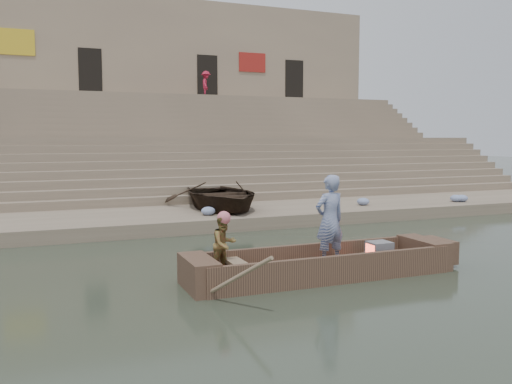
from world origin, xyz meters
TOP-DOWN VIEW (x-y plane):
  - ground at (0.00, 0.00)m, footprint 120.00×120.00m
  - lower_landing at (0.00, 8.00)m, footprint 32.00×4.00m
  - mid_landing at (0.00, 15.50)m, footprint 32.00×3.00m
  - upper_landing at (0.00, 22.50)m, footprint 32.00×3.00m
  - ghat_steps at (0.00, 17.19)m, footprint 32.00×11.00m
  - building_wall at (0.00, 26.50)m, footprint 32.00×5.07m
  - main_rowboat at (0.17, 0.45)m, footprint 5.00×1.30m
  - rowboat_trim at (0.37, 0.44)m, footprint 6.04×2.63m
  - standing_man at (0.37, 0.48)m, footprint 0.72×0.53m
  - rowing_man at (-1.83, 0.62)m, footprint 0.66×0.59m
  - television at (1.54, 0.45)m, footprint 0.46×0.42m
  - beached_rowboat at (0.64, 8.31)m, footprint 3.39×4.64m
  - pedestrian at (4.51, 22.67)m, footprint 0.89×1.14m
  - cloth_bundles at (6.19, 7.10)m, footprint 10.34×0.93m

SIDE VIEW (x-z plane):
  - ground at x=0.00m, z-range 0.00..0.00m
  - main_rowboat at x=0.17m, z-range 0.00..0.22m
  - lower_landing at x=0.00m, z-range 0.00..0.40m
  - rowboat_trim at x=0.37m, z-range -0.59..1.21m
  - television at x=1.54m, z-range 0.22..0.62m
  - cloth_bundles at x=6.19m, z-range 0.40..0.66m
  - rowing_man at x=-1.83m, z-range 0.22..1.35m
  - beached_rowboat at x=0.64m, z-range 0.40..1.34m
  - standing_man at x=0.37m, z-range 0.22..2.06m
  - mid_landing at x=0.00m, z-range 0.00..2.80m
  - ghat_steps at x=0.00m, z-range -0.80..4.40m
  - upper_landing at x=0.00m, z-range 0.00..5.20m
  - building_wall at x=0.00m, z-range 0.00..11.20m
  - pedestrian at x=4.51m, z-range 5.20..6.76m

